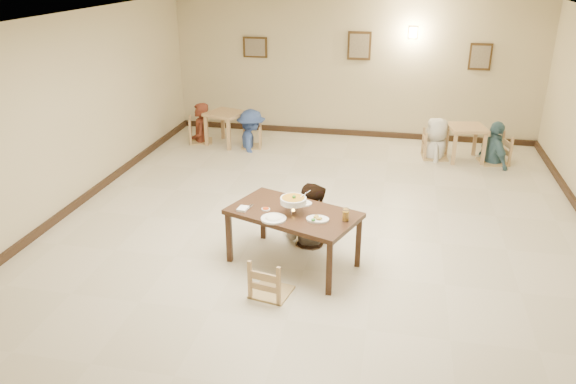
% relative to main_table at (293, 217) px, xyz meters
% --- Properties ---
extents(floor, '(10.00, 10.00, 0.00)m').
position_rel_main_table_xyz_m(floor, '(0.17, 0.96, -0.68)').
color(floor, beige).
rests_on(floor, ground).
extents(ceiling, '(10.00, 10.00, 0.00)m').
position_rel_main_table_xyz_m(ceiling, '(0.17, 0.96, 2.32)').
color(ceiling, white).
rests_on(ceiling, wall_back).
extents(wall_back, '(10.00, 0.00, 10.00)m').
position_rel_main_table_xyz_m(wall_back, '(0.17, 5.96, 0.82)').
color(wall_back, beige).
rests_on(wall_back, floor).
extents(wall_left, '(0.00, 10.00, 10.00)m').
position_rel_main_table_xyz_m(wall_left, '(-3.83, 0.96, 0.82)').
color(wall_left, beige).
rests_on(wall_left, floor).
extents(baseboard_back, '(8.00, 0.06, 0.12)m').
position_rel_main_table_xyz_m(baseboard_back, '(0.17, 5.93, -0.62)').
color(baseboard_back, '#2F1F13').
rests_on(baseboard_back, floor).
extents(baseboard_left, '(0.06, 10.00, 0.12)m').
position_rel_main_table_xyz_m(baseboard_left, '(-3.80, 0.96, -0.62)').
color(baseboard_left, '#2F1F13').
rests_on(baseboard_left, floor).
extents(picture_a, '(0.55, 0.04, 0.45)m').
position_rel_main_table_xyz_m(picture_a, '(-2.03, 5.92, 1.22)').
color(picture_a, '#3A2612').
rests_on(picture_a, wall_back).
extents(picture_b, '(0.50, 0.04, 0.60)m').
position_rel_main_table_xyz_m(picture_b, '(0.27, 5.92, 1.32)').
color(picture_b, '#3A2612').
rests_on(picture_b, wall_back).
extents(picture_c, '(0.45, 0.04, 0.55)m').
position_rel_main_table_xyz_m(picture_c, '(2.77, 5.92, 1.17)').
color(picture_c, '#3A2612').
rests_on(picture_c, wall_back).
extents(wall_sconce, '(0.16, 0.05, 0.22)m').
position_rel_main_table_xyz_m(wall_sconce, '(1.37, 5.92, 1.62)').
color(wall_sconce, '#FFD88C').
rests_on(wall_sconce, wall_back).
extents(main_table, '(1.84, 1.42, 0.76)m').
position_rel_main_table_xyz_m(main_table, '(0.00, 0.00, 0.00)').
color(main_table, '#3A2112').
rests_on(main_table, floor).
extents(chair_far, '(0.42, 0.42, 0.90)m').
position_rel_main_table_xyz_m(chair_far, '(0.10, 0.79, -0.23)').
color(chair_far, tan).
rests_on(chair_far, floor).
extents(chair_near, '(0.45, 0.45, 0.95)m').
position_rel_main_table_xyz_m(chair_near, '(-0.12, -0.75, -0.20)').
color(chair_near, tan).
rests_on(chair_near, floor).
extents(main_diner, '(1.01, 0.89, 1.74)m').
position_rel_main_table_xyz_m(main_diner, '(0.10, 0.71, 0.19)').
color(main_diner, gray).
rests_on(main_diner, floor).
extents(curry_warmer, '(0.37, 0.33, 0.30)m').
position_rel_main_table_xyz_m(curry_warmer, '(0.01, -0.05, 0.26)').
color(curry_warmer, silver).
rests_on(curry_warmer, main_table).
extents(rice_plate_far, '(0.28, 0.28, 0.06)m').
position_rel_main_table_xyz_m(rice_plate_far, '(0.06, 0.25, 0.09)').
color(rice_plate_far, white).
rests_on(rice_plate_far, main_table).
extents(rice_plate_near, '(0.32, 0.32, 0.07)m').
position_rel_main_table_xyz_m(rice_plate_near, '(-0.19, -0.28, 0.10)').
color(rice_plate_near, white).
rests_on(rice_plate_near, main_table).
extents(fried_plate, '(0.28, 0.28, 0.06)m').
position_rel_main_table_xyz_m(fried_plate, '(0.34, -0.20, 0.10)').
color(fried_plate, white).
rests_on(fried_plate, main_table).
extents(chili_dish, '(0.11, 0.11, 0.02)m').
position_rel_main_table_xyz_m(chili_dish, '(-0.36, -0.03, 0.09)').
color(chili_dish, white).
rests_on(chili_dish, main_table).
extents(napkin_cutlery, '(0.17, 0.25, 0.03)m').
position_rel_main_table_xyz_m(napkin_cutlery, '(-0.64, -0.07, 0.10)').
color(napkin_cutlery, white).
rests_on(napkin_cutlery, main_table).
extents(drink_glass, '(0.08, 0.08, 0.16)m').
position_rel_main_table_xyz_m(drink_glass, '(0.68, -0.14, 0.16)').
color(drink_glass, white).
rests_on(drink_glass, main_table).
extents(bg_table_left, '(0.90, 0.90, 0.71)m').
position_rel_main_table_xyz_m(bg_table_left, '(-2.41, 4.74, -0.10)').
color(bg_table_left, tan).
rests_on(bg_table_left, floor).
extents(bg_table_right, '(0.82, 0.82, 0.69)m').
position_rel_main_table_xyz_m(bg_table_right, '(2.55, 4.72, -0.12)').
color(bg_table_right, tan).
rests_on(bg_table_right, floor).
extents(bg_chair_ll, '(0.48, 0.48, 1.02)m').
position_rel_main_table_xyz_m(bg_chair_ll, '(-3.00, 4.79, -0.17)').
color(bg_chair_ll, tan).
rests_on(bg_chair_ll, floor).
extents(bg_chair_lr, '(0.42, 0.42, 0.89)m').
position_rel_main_table_xyz_m(bg_chair_lr, '(-1.82, 4.66, -0.23)').
color(bg_chair_lr, tan).
rests_on(bg_chair_lr, floor).
extents(bg_chair_rl, '(0.50, 0.50, 1.06)m').
position_rel_main_table_xyz_m(bg_chair_rl, '(1.99, 4.74, -0.15)').
color(bg_chair_rl, tan).
rests_on(bg_chair_rl, floor).
extents(bg_chair_rr, '(0.51, 0.51, 1.09)m').
position_rel_main_table_xyz_m(bg_chair_rr, '(3.11, 4.66, -0.14)').
color(bg_chair_rr, tan).
rests_on(bg_chair_rr, floor).
extents(bg_diner_a, '(0.59, 0.73, 1.73)m').
position_rel_main_table_xyz_m(bg_diner_a, '(-3.00, 4.79, 0.18)').
color(bg_diner_a, maroon).
rests_on(bg_diner_a, floor).
extents(bg_diner_b, '(0.92, 1.19, 1.62)m').
position_rel_main_table_xyz_m(bg_diner_b, '(-1.82, 4.66, 0.13)').
color(bg_diner_b, '#395494').
rests_on(bg_diner_b, floor).
extents(bg_diner_c, '(0.56, 0.83, 1.65)m').
position_rel_main_table_xyz_m(bg_diner_c, '(1.99, 4.74, 0.15)').
color(bg_diner_c, silver).
rests_on(bg_diner_c, floor).
extents(bg_diner_d, '(0.75, 1.06, 1.67)m').
position_rel_main_table_xyz_m(bg_diner_d, '(3.11, 4.66, 0.16)').
color(bg_diner_d, slate).
rests_on(bg_diner_d, floor).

